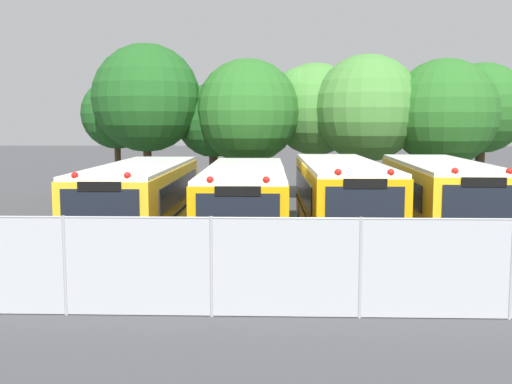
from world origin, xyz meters
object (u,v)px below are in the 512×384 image
tree_1 (150,97)px  tree_2 (215,121)px  school_bus_2 (340,198)px  tree_5 (367,107)px  tree_6 (443,112)px  school_bus_0 (141,199)px  school_bus_3 (440,198)px  school_bus_1 (245,200)px  tree_3 (246,113)px  tree_7 (483,107)px  tree_4 (313,107)px  tree_0 (115,112)px

tree_1 → tree_2: tree_1 is taller
school_bus_2 → tree_1: 12.46m
tree_5 → tree_6: bearing=-7.2°
school_bus_0 → tree_1: tree_1 is taller
school_bus_3 → school_bus_1: bearing=1.4°
tree_2 → tree_3: (1.52, -0.68, 0.41)m
school_bus_0 → tree_2: size_ratio=1.68×
school_bus_3 → school_bus_0: bearing=2.7°
tree_7 → tree_4: bearing=173.7°
tree_1 → tree_2: (2.98, 0.86, -1.10)m
school_bus_2 → tree_6: size_ratio=1.48×
tree_6 → tree_7: tree_6 is taller
tree_3 → tree_4: bearing=23.3°
school_bus_2 → tree_5: tree_5 is taller
school_bus_1 → tree_0: tree_0 is taller
school_bus_1 → tree_2: size_ratio=1.82×
school_bus_0 → school_bus_3: 9.76m
school_bus_0 → tree_7: 17.33m
tree_3 → school_bus_1: bearing=-87.5°
tree_1 → tree_5: tree_1 is taller
tree_0 → tree_3: tree_3 is taller
school_bus_2 → tree_5: 9.68m
tree_2 → tree_6: bearing=-6.8°
school_bus_2 → tree_7: size_ratio=1.50×
school_bus_0 → tree_1: size_ratio=1.29×
school_bus_3 → tree_2: (-8.26, 9.56, 2.48)m
school_bus_1 → tree_6: 12.30m
school_bus_1 → tree_4: tree_4 is taller
school_bus_0 → tree_2: 10.21m
tree_4 → tree_6: size_ratio=1.00×
school_bus_1 → tree_5: size_ratio=1.50×
school_bus_1 → tree_6: tree_6 is taller
tree_1 → school_bus_3: bearing=-37.7°
tree_5 → tree_7: size_ratio=1.05×
school_bus_2 → tree_1: size_ratio=1.33×
tree_4 → tree_7: tree_4 is taller
school_bus_1 → school_bus_3: size_ratio=1.13×
tree_0 → tree_2: tree_0 is taller
school_bus_3 → tree_2: tree_2 is taller
tree_0 → tree_4: bearing=-2.5°
school_bus_0 → tree_6: size_ratio=1.43×
tree_2 → tree_4: (4.68, 0.68, 0.70)m
school_bus_0 → tree_4: size_ratio=1.43×
tree_1 → tree_5: size_ratio=1.07×
school_bus_1 → school_bus_3: (6.36, -0.01, 0.09)m
school_bus_3 → tree_7: size_ratio=1.40×
tree_2 → tree_4: tree_4 is taller
school_bus_3 → tree_3: size_ratio=1.36×
school_bus_0 → tree_0: (-3.62, 10.89, 2.97)m
tree_6 → tree_3: bearing=176.4°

